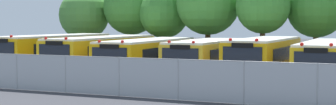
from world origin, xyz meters
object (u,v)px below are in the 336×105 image
Objects in this scene: school_bus_4 at (265,58)px; tree_0 at (85,14)px; school_bus_5 at (327,61)px; school_bus_1 at (104,54)px; tree_1 at (134,6)px; traffic_cone at (121,89)px; tree_3 at (210,2)px; tree_4 at (263,7)px; school_bus_0 at (55,52)px; tree_5 at (315,7)px; tree_2 at (165,14)px; school_bus_2 at (149,56)px; school_bus_3 at (206,58)px.

school_bus_4 is 1.51× the size of tree_0.
tree_0 is (-21.30, 8.97, 2.83)m from school_bus_5.
school_bus_1 is at bearing -51.53° from tree_0.
tree_1 is 19.23m from traffic_cone.
tree_3 reaches higher than school_bus_4.
school_bus_0 is at bearing -149.92° from tree_4.
tree_0 is 16.15m from tree_4.
school_bus_1 is at bearing -75.08° from tree_1.
tree_3 is at bearing -168.94° from tree_5.
tree_1 is 1.14× the size of tree_2.
school_bus_2 is 1.73× the size of tree_2.
tree_2 is (4.52, 8.80, 2.75)m from school_bus_0.
school_bus_0 is at bearing -117.18° from tree_2.
school_bus_4 is 13.73m from tree_2.
school_bus_5 is at bearing 39.96° from traffic_cone.
school_bus_1 reaches higher than school_bus_3.
tree_0 is 7.76m from tree_2.
tree_2 is (3.25, -0.69, -0.70)m from tree_1.
school_bus_4 is (14.62, -0.07, -0.03)m from school_bus_0.
school_bus_0 is at bearing -149.14° from tree_5.
school_bus_5 is at bearing -32.87° from tree_2.
school_bus_1 is 3.52m from school_bus_2.
tree_2 is at bearing -39.91° from school_bus_4.
school_bus_4 reaches higher than school_bus_5.
school_bus_4 is 1.53× the size of tree_2.
tree_1 is (-9.66, 9.23, 3.56)m from school_bus_3.
tree_1 reaches higher than tree_2.
tree_2 is 17.32m from traffic_cone.
school_bus_0 is 18.06m from school_bus_5.
school_bus_1 is at bearing -142.83° from tree_5.
tree_5 is at bearing -134.07° from school_bus_2.
tree_2 reaches higher than school_bus_1.
tree_2 is at bearing 105.98° from traffic_cone.
traffic_cone is (1.92, -7.32, -1.10)m from school_bus_2.
school_bus_0 is 1.16× the size of school_bus_3.
tree_5 reaches higher than school_bus_1.
tree_2 reaches higher than school_bus_4.
tree_1 is at bearing 169.89° from tree_4.
school_bus_5 is 13.08m from tree_3.
school_bus_0 is at bearing -0.04° from school_bus_5.
tree_3 is (-2.42, 7.91, 3.72)m from school_bus_3.
school_bus_4 is 16.78m from tree_1.
tree_0 reaches higher than school_bus_1.
tree_2 is 0.84× the size of tree_3.
school_bus_2 is 9.91m from tree_4.
school_bus_5 is 1.49× the size of tree_3.
tree_5 reaches higher than traffic_cone.
school_bus_1 is at bearing -141.63° from tree_4.
school_bus_1 is 1.76× the size of tree_4.
school_bus_0 reaches higher than traffic_cone.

